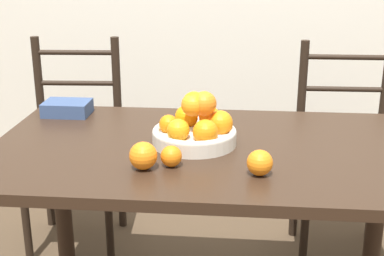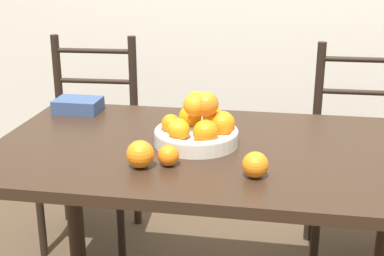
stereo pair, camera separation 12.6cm
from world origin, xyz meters
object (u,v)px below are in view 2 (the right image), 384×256
orange_loose_2 (140,154)px  chair_right (359,164)px  chair_left (91,147)px  orange_loose_0 (255,165)px  fruit_bowl (198,127)px  orange_loose_1 (168,155)px  book_stack (78,105)px

orange_loose_2 → chair_right: chair_right is taller
chair_left → orange_loose_0: bearing=-51.1°
orange_loose_0 → chair_left: bearing=132.5°
chair_left → fruit_bowl: bearing=-50.4°
orange_loose_1 → fruit_bowl: bearing=73.9°
chair_right → orange_loose_0: bearing=-116.1°
orange_loose_2 → chair_right: (0.76, 0.90, -0.35)m
fruit_bowl → chair_left: size_ratio=0.28×
fruit_bowl → orange_loose_1: (-0.06, -0.19, -0.03)m
fruit_bowl → orange_loose_2: 0.26m
orange_loose_1 → chair_left: chair_left is taller
fruit_bowl → book_stack: size_ratio=1.58×
orange_loose_1 → book_stack: bearing=134.4°
orange_loose_2 → chair_left: (-0.50, 0.90, -0.35)m
orange_loose_1 → chair_right: bearing=52.2°
orange_loose_0 → book_stack: size_ratio=0.43×
orange_loose_0 → orange_loose_2: bearing=177.8°
fruit_bowl → orange_loose_0: 0.31m
orange_loose_1 → book_stack: orange_loose_1 is taller
fruit_bowl → orange_loose_1: 0.20m
orange_loose_2 → fruit_bowl: bearing=58.8°
orange_loose_1 → chair_right: chair_right is taller
orange_loose_1 → book_stack: size_ratio=0.37×
orange_loose_0 → chair_left: 1.29m
orange_loose_0 → chair_right: size_ratio=0.07×
orange_loose_2 → chair_right: size_ratio=0.08×
fruit_bowl → book_stack: 0.59m
chair_left → chair_right: (1.26, 0.00, 0.00)m
fruit_bowl → chair_right: (0.62, 0.68, -0.36)m
orange_loose_2 → chair_right: bearing=50.0°
orange_loose_0 → orange_loose_1: 0.26m
chair_right → orange_loose_1: bearing=-129.2°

